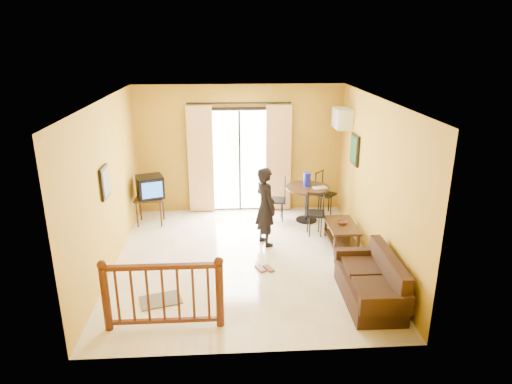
{
  "coord_description": "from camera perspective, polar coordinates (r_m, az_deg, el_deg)",
  "views": [
    {
      "loc": [
        -0.25,
        -7.24,
        3.76
      ],
      "look_at": [
        0.22,
        0.2,
        1.2
      ],
      "focal_mm": 32.0,
      "sensor_mm": 36.0,
      "label": 1
    }
  ],
  "objects": [
    {
      "name": "botanical_print",
      "position": [
        9.14,
        12.21,
        5.19
      ],
      "size": [
        0.05,
        0.5,
        0.6
      ],
      "color": "black",
      "rests_on": "room_shell"
    },
    {
      "name": "ground",
      "position": [
        8.16,
        -1.46,
        -8.46
      ],
      "size": [
        5.0,
        5.0,
        0.0
      ],
      "primitive_type": "plane",
      "color": "beige",
      "rests_on": "ground"
    },
    {
      "name": "sandals",
      "position": [
        7.85,
        1.08,
        -9.54
      ],
      "size": [
        0.33,
        0.27,
        0.03
      ],
      "color": "#552E1D",
      "rests_on": "ground"
    },
    {
      "name": "coffee_table",
      "position": [
        8.75,
        10.63,
        -4.81
      ],
      "size": [
        0.52,
        0.94,
        0.42
      ],
      "color": "black",
      "rests_on": "ground"
    },
    {
      "name": "television",
      "position": [
        9.63,
        -13.1,
        0.63
      ],
      "size": [
        0.63,
        0.6,
        0.46
      ],
      "rotation": [
        0.0,
        0.0,
        0.34
      ],
      "color": "black",
      "rests_on": "tv_table"
    },
    {
      "name": "picture_left",
      "position": [
        7.64,
        -18.36,
        1.17
      ],
      "size": [
        0.05,
        0.42,
        0.52
      ],
      "color": "black",
      "rests_on": "room_shell"
    },
    {
      "name": "tv_table",
      "position": [
        9.74,
        -13.14,
        -1.08
      ],
      "size": [
        0.58,
        0.48,
        0.58
      ],
      "color": "black",
      "rests_on": "ground"
    },
    {
      "name": "dining_chairs",
      "position": [
        9.77,
        6.13,
        -3.76
      ],
      "size": [
        1.62,
        1.65,
        0.95
      ],
      "color": "black",
      "rests_on": "ground"
    },
    {
      "name": "standing_person",
      "position": [
        8.47,
        1.18,
        -1.82
      ],
      "size": [
        0.56,
        0.65,
        1.51
      ],
      "primitive_type": "imported",
      "rotation": [
        0.0,
        0.0,
        2.01
      ],
      "color": "black",
      "rests_on": "ground"
    },
    {
      "name": "air_conditioner",
      "position": [
        9.62,
        10.68,
        9.02
      ],
      "size": [
        0.31,
        0.6,
        0.4
      ],
      "color": "white",
      "rests_on": "room_shell"
    },
    {
      "name": "dining_table",
      "position": [
        9.65,
        6.42,
        -0.23
      ],
      "size": [
        0.91,
        0.91,
        0.76
      ],
      "color": "black",
      "rests_on": "ground"
    },
    {
      "name": "water_jug",
      "position": [
        9.62,
        6.4,
        1.58
      ],
      "size": [
        0.15,
        0.15,
        0.29
      ],
      "primitive_type": "cylinder",
      "color": "#1217AC",
      "rests_on": "dining_table"
    },
    {
      "name": "doormat",
      "position": [
        7.16,
        -11.8,
        -13.07
      ],
      "size": [
        0.69,
        0.56,
        0.02
      ],
      "primitive_type": "cube",
      "rotation": [
        0.0,
        0.0,
        0.29
      ],
      "color": "#5C5449",
      "rests_on": "ground"
    },
    {
      "name": "room_shell",
      "position": [
        7.53,
        -1.57,
        3.12
      ],
      "size": [
        5.0,
        5.0,
        5.0
      ],
      "color": "white",
      "rests_on": "ground"
    },
    {
      "name": "balcony_door",
      "position": [
        10.01,
        -2.05,
        4.07
      ],
      "size": [
        2.25,
        0.14,
        2.46
      ],
      "color": "black",
      "rests_on": "ground"
    },
    {
      "name": "serving_tray",
      "position": [
        9.55,
        7.97,
        0.55
      ],
      "size": [
        0.31,
        0.23,
        0.02
      ],
      "primitive_type": "cube",
      "rotation": [
        0.0,
        0.0,
        0.18
      ],
      "color": "beige",
      "rests_on": "dining_table"
    },
    {
      "name": "sofa",
      "position": [
        7.1,
        14.37,
        -11.07
      ],
      "size": [
        0.73,
        1.56,
        0.74
      ],
      "rotation": [
        0.0,
        0.0,
        -0.01
      ],
      "color": "black",
      "rests_on": "ground"
    },
    {
      "name": "stair_balustrade",
      "position": [
        6.29,
        -11.58,
        -12.01
      ],
      "size": [
        1.63,
        0.13,
        1.04
      ],
      "color": "#471E0F",
      "rests_on": "ground"
    },
    {
      "name": "bowl",
      "position": [
        8.69,
        10.68,
        -3.78
      ],
      "size": [
        0.24,
        0.24,
        0.06
      ],
      "primitive_type": "imported",
      "rotation": [
        0.0,
        0.0,
        0.35
      ],
      "color": "#552E1D",
      "rests_on": "coffee_table"
    }
  ]
}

